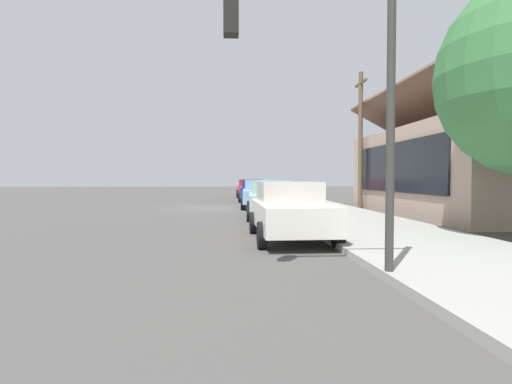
{
  "coord_description": "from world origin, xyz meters",
  "views": [
    {
      "loc": [
        23.29,
        0.96,
        1.7
      ],
      "look_at": [
        0.42,
        2.49,
        0.92
      ],
      "focal_mm": 28.81,
      "sensor_mm": 36.0,
      "label": 1
    }
  ],
  "objects_px": {
    "car_skyblue": "(259,194)",
    "traffic_light_main": "(327,67)",
    "car_seafoam": "(270,199)",
    "car_cherry": "(249,188)",
    "utility_pole_wooden": "(360,138)",
    "car_navy": "(252,190)",
    "car_ivory": "(290,210)",
    "fire_hydrant_red": "(275,195)"
  },
  "relations": [
    {
      "from": "car_skyblue",
      "to": "traffic_light_main",
      "type": "relative_size",
      "value": 0.95
    },
    {
      "from": "traffic_light_main",
      "to": "fire_hydrant_red",
      "type": "relative_size",
      "value": 7.32
    },
    {
      "from": "car_cherry",
      "to": "fire_hydrant_red",
      "type": "distance_m",
      "value": 7.16
    },
    {
      "from": "car_seafoam",
      "to": "utility_pole_wooden",
      "type": "bearing_deg",
      "value": 134.31
    },
    {
      "from": "car_skyblue",
      "to": "fire_hydrant_red",
      "type": "xyz_separation_m",
      "value": [
        -5.49,
        1.51,
        -0.32
      ]
    },
    {
      "from": "car_seafoam",
      "to": "car_skyblue",
      "type": "bearing_deg",
      "value": -176.76
    },
    {
      "from": "car_ivory",
      "to": "car_navy",
      "type": "bearing_deg",
      "value": 179.14
    },
    {
      "from": "car_navy",
      "to": "fire_hydrant_red",
      "type": "bearing_deg",
      "value": 59.42
    },
    {
      "from": "car_navy",
      "to": "fire_hydrant_red",
      "type": "relative_size",
      "value": 6.32
    },
    {
      "from": "utility_pole_wooden",
      "to": "fire_hydrant_red",
      "type": "xyz_separation_m",
      "value": [
        -6.62,
        -4.0,
        -3.43
      ]
    },
    {
      "from": "car_cherry",
      "to": "traffic_light_main",
      "type": "relative_size",
      "value": 0.87
    },
    {
      "from": "car_skyblue",
      "to": "utility_pole_wooden",
      "type": "relative_size",
      "value": 0.66
    },
    {
      "from": "traffic_light_main",
      "to": "utility_pole_wooden",
      "type": "distance_m",
      "value": 16.62
    },
    {
      "from": "utility_pole_wooden",
      "to": "car_seafoam",
      "type": "bearing_deg",
      "value": -48.48
    },
    {
      "from": "car_ivory",
      "to": "car_cherry",
      "type": "bearing_deg",
      "value": 179.09
    },
    {
      "from": "traffic_light_main",
      "to": "car_seafoam",
      "type": "bearing_deg",
      "value": 178.97
    },
    {
      "from": "car_skyblue",
      "to": "car_seafoam",
      "type": "bearing_deg",
      "value": 3.26
    },
    {
      "from": "car_seafoam",
      "to": "car_ivory",
      "type": "bearing_deg",
      "value": 2.08
    },
    {
      "from": "car_seafoam",
      "to": "fire_hydrant_red",
      "type": "relative_size",
      "value": 6.46
    },
    {
      "from": "car_cherry",
      "to": "utility_pole_wooden",
      "type": "bearing_deg",
      "value": 21.92
    },
    {
      "from": "car_cherry",
      "to": "utility_pole_wooden",
      "type": "height_order",
      "value": "utility_pole_wooden"
    },
    {
      "from": "car_skyblue",
      "to": "traffic_light_main",
      "type": "xyz_separation_m",
      "value": [
        16.75,
        -0.15,
        2.67
      ]
    },
    {
      "from": "car_seafoam",
      "to": "traffic_light_main",
      "type": "height_order",
      "value": "traffic_light_main"
    },
    {
      "from": "utility_pole_wooden",
      "to": "car_skyblue",
      "type": "bearing_deg",
      "value": -101.55
    },
    {
      "from": "car_skyblue",
      "to": "car_ivory",
      "type": "relative_size",
      "value": 1.1
    },
    {
      "from": "car_seafoam",
      "to": "car_ivory",
      "type": "distance_m",
      "value": 6.12
    },
    {
      "from": "car_seafoam",
      "to": "car_ivory",
      "type": "xyz_separation_m",
      "value": [
        6.12,
        -0.08,
        0.0
      ]
    },
    {
      "from": "car_ivory",
      "to": "traffic_light_main",
      "type": "relative_size",
      "value": 0.86
    },
    {
      "from": "traffic_light_main",
      "to": "utility_pole_wooden",
      "type": "xyz_separation_m",
      "value": [
        -15.62,
        5.66,
        0.44
      ]
    },
    {
      "from": "car_navy",
      "to": "car_skyblue",
      "type": "bearing_deg",
      "value": 2.67
    },
    {
      "from": "car_cherry",
      "to": "car_ivory",
      "type": "bearing_deg",
      "value": -0.17
    },
    {
      "from": "car_skyblue",
      "to": "traffic_light_main",
      "type": "height_order",
      "value": "traffic_light_main"
    },
    {
      "from": "car_ivory",
      "to": "utility_pole_wooden",
      "type": "distance_m",
      "value": 12.67
    },
    {
      "from": "car_skyblue",
      "to": "utility_pole_wooden",
      "type": "height_order",
      "value": "utility_pole_wooden"
    },
    {
      "from": "car_cherry",
      "to": "car_seafoam",
      "type": "height_order",
      "value": "same"
    },
    {
      "from": "car_ivory",
      "to": "traffic_light_main",
      "type": "height_order",
      "value": "traffic_light_main"
    },
    {
      "from": "car_cherry",
      "to": "car_ivory",
      "type": "xyz_separation_m",
      "value": [
        24.57,
        -0.05,
        -0.0
      ]
    },
    {
      "from": "car_ivory",
      "to": "traffic_light_main",
      "type": "distance_m",
      "value": 5.38
    },
    {
      "from": "car_skyblue",
      "to": "fire_hydrant_red",
      "type": "bearing_deg",
      "value": 167.42
    },
    {
      "from": "car_ivory",
      "to": "utility_pole_wooden",
      "type": "bearing_deg",
      "value": 152.37
    },
    {
      "from": "car_navy",
      "to": "car_seafoam",
      "type": "height_order",
      "value": "same"
    },
    {
      "from": "fire_hydrant_red",
      "to": "car_skyblue",
      "type": "bearing_deg",
      "value": -15.39
    }
  ]
}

